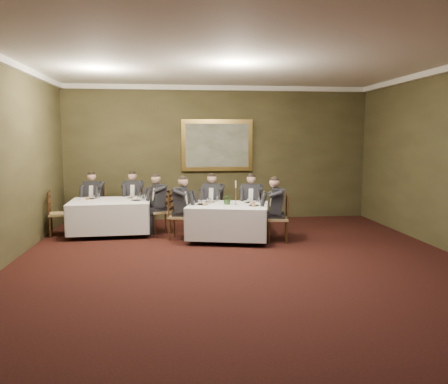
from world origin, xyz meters
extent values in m
plane|color=black|center=(0.00, 0.00, 0.00)|extent=(10.00, 10.00, 0.00)
cube|color=silver|center=(0.00, 0.00, 3.50)|extent=(8.00, 10.00, 0.10)
cube|color=#34301A|center=(0.00, 5.00, 1.75)|extent=(8.00, 0.10, 3.50)
cube|color=white|center=(0.00, 4.95, 3.44)|extent=(8.00, 0.10, 0.12)
cube|color=black|center=(-0.04, 2.47, 0.73)|extent=(1.81, 1.51, 0.04)
cube|color=white|center=(-0.04, 2.47, 0.76)|extent=(1.88, 1.58, 0.02)
cube|color=white|center=(-0.04, 2.47, 0.42)|extent=(1.91, 1.61, 0.65)
cube|color=black|center=(-2.60, 3.36, 0.73)|extent=(1.74, 1.34, 0.04)
cube|color=white|center=(-2.60, 3.36, 0.76)|extent=(1.81, 1.41, 0.02)
cube|color=white|center=(-2.60, 3.36, 0.42)|extent=(1.83, 1.43, 0.65)
cube|color=olive|center=(-0.29, 3.39, 0.48)|extent=(0.56, 0.54, 0.05)
cube|color=black|center=(-0.22, 3.57, 0.73)|extent=(0.37, 0.16, 0.54)
cube|color=black|center=(-0.29, 3.39, 0.86)|extent=(0.50, 0.43, 0.55)
sphere|color=tan|center=(-0.29, 3.39, 1.24)|extent=(0.27, 0.27, 0.21)
cube|color=olive|center=(0.58, 3.19, 0.48)|extent=(0.54, 0.52, 0.05)
cube|color=black|center=(0.63, 3.38, 0.73)|extent=(0.37, 0.13, 0.54)
cube|color=black|center=(0.58, 3.19, 0.86)|extent=(0.49, 0.41, 0.55)
sphere|color=tan|center=(0.58, 3.19, 1.24)|extent=(0.26, 0.26, 0.21)
cube|color=olive|center=(-1.05, 2.71, 0.48)|extent=(0.52, 0.53, 0.05)
cube|color=black|center=(-1.24, 2.75, 0.73)|extent=(0.13, 0.37, 0.54)
cube|color=black|center=(-1.05, 2.71, 0.86)|extent=(0.41, 0.49, 0.55)
sphere|color=tan|center=(-1.05, 2.71, 1.24)|extent=(0.26, 0.26, 0.21)
cube|color=olive|center=(0.97, 2.24, 0.48)|extent=(0.50, 0.51, 0.05)
cube|color=black|center=(1.16, 2.20, 0.73)|extent=(0.10, 0.38, 0.54)
cube|color=black|center=(0.97, 2.24, 0.86)|extent=(0.38, 0.47, 0.55)
sphere|color=tan|center=(0.97, 2.24, 1.24)|extent=(0.25, 0.25, 0.21)
cube|color=olive|center=(-3.12, 4.23, 0.48)|extent=(0.51, 0.50, 0.05)
cube|color=black|center=(-3.08, 4.42, 0.73)|extent=(0.38, 0.10, 0.54)
cube|color=black|center=(-3.12, 4.23, 0.86)|extent=(0.47, 0.39, 0.55)
sphere|color=tan|center=(-3.12, 4.23, 1.24)|extent=(0.25, 0.25, 0.21)
cube|color=olive|center=(-2.17, 4.28, 0.48)|extent=(0.46, 0.44, 0.05)
cube|color=black|center=(-2.16, 4.47, 0.73)|extent=(0.38, 0.05, 0.54)
cube|color=black|center=(-2.17, 4.28, 0.86)|extent=(0.43, 0.33, 0.55)
sphere|color=tan|center=(-2.17, 4.28, 1.24)|extent=(0.22, 0.22, 0.21)
cube|color=olive|center=(-1.50, 3.42, 0.48)|extent=(0.53, 0.55, 0.05)
cube|color=black|center=(-1.32, 3.47, 0.73)|extent=(0.14, 0.37, 0.54)
cube|color=black|center=(-1.50, 3.42, 0.86)|extent=(0.42, 0.49, 0.55)
sphere|color=tan|center=(-1.50, 3.42, 1.24)|extent=(0.26, 0.26, 0.21)
cube|color=olive|center=(-3.70, 3.31, 0.48)|extent=(0.49, 0.51, 0.05)
cube|color=black|center=(-3.89, 3.27, 0.73)|extent=(0.10, 0.38, 0.54)
imported|color=#2D5926|center=(-0.05, 2.51, 0.89)|extent=(0.24, 0.21, 0.26)
cylinder|color=gold|center=(0.12, 2.44, 0.78)|extent=(0.08, 0.08, 0.02)
cylinder|color=gold|center=(0.12, 2.44, 0.96)|extent=(0.02, 0.02, 0.35)
cylinder|color=white|center=(0.12, 2.44, 1.21)|extent=(0.02, 0.02, 0.15)
cylinder|color=white|center=(-0.40, 2.91, 0.77)|extent=(0.25, 0.25, 0.01)
cylinder|color=white|center=(-0.40, 3.06, 0.80)|extent=(0.08, 0.08, 0.05)
cylinder|color=white|center=(-0.23, 2.91, 0.83)|extent=(0.06, 0.06, 0.14)
cylinder|color=white|center=(-3.09, 3.71, 0.77)|extent=(0.25, 0.25, 0.01)
cylinder|color=white|center=(-3.09, 3.86, 0.80)|extent=(0.08, 0.08, 0.05)
cylinder|color=white|center=(-2.92, 3.71, 0.83)|extent=(0.06, 0.06, 0.14)
cube|color=tan|center=(-0.04, 4.94, 1.96)|extent=(1.87, 0.08, 1.35)
cube|color=#505438|center=(-0.04, 4.90, 1.96)|extent=(1.65, 0.01, 1.13)
camera|label=1|loc=(-1.11, -6.52, 2.15)|focal=35.00mm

